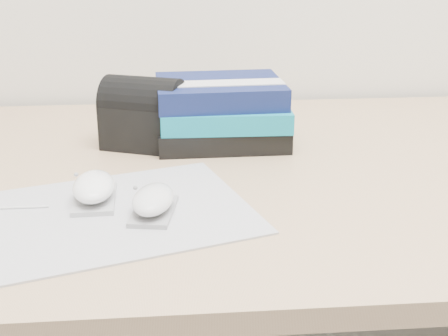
{
  "coord_description": "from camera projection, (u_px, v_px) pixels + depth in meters",
  "views": [
    {
      "loc": [
        -0.15,
        0.67,
        1.08
      ],
      "look_at": [
        -0.08,
        1.47,
        0.77
      ],
      "focal_mm": 50.0,
      "sensor_mm": 36.0,
      "label": 1
    }
  ],
  "objects": [
    {
      "name": "book_stack",
      "position": [
        222.0,
        112.0,
        1.08
      ],
      "size": [
        0.23,
        0.18,
        0.11
      ],
      "color": "black",
      "rests_on": "desk"
    },
    {
      "name": "mousepad",
      "position": [
        116.0,
        213.0,
        0.82
      ],
      "size": [
        0.41,
        0.36,
        0.0
      ],
      "primitive_type": "cube",
      "rotation": [
        0.0,
        0.0,
        0.3
      ],
      "color": "gray",
      "rests_on": "desk"
    },
    {
      "name": "mouse_rear",
      "position": [
        94.0,
        189.0,
        0.84
      ],
      "size": [
        0.06,
        0.1,
        0.04
      ],
      "color": "#A6A6A8",
      "rests_on": "mousepad"
    },
    {
      "name": "mouse_front",
      "position": [
        153.0,
        201.0,
        0.81
      ],
      "size": [
        0.07,
        0.1,
        0.04
      ],
      "color": "gray",
      "rests_on": "mousepad"
    },
    {
      "name": "pouch",
      "position": [
        144.0,
        113.0,
        1.06
      ],
      "size": [
        0.15,
        0.13,
        0.12
      ],
      "color": "black",
      "rests_on": "desk"
    },
    {
      "name": "desk",
      "position": [
        260.0,
        274.0,
        1.13
      ],
      "size": [
        1.6,
        0.8,
        0.73
      ],
      "color": "tan",
      "rests_on": "ground"
    }
  ]
}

